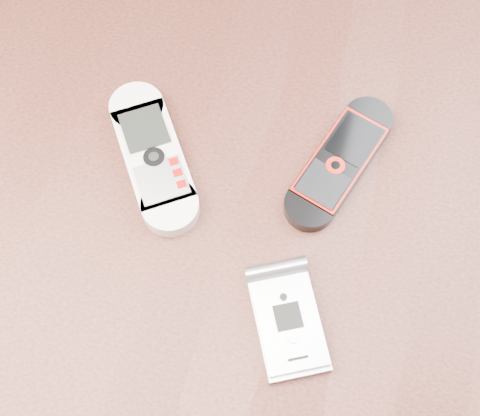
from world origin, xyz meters
name	(u,v)px	position (x,y,z in m)	size (l,w,h in m)	color
ground	(237,367)	(0.00, 0.00, 0.00)	(4.00, 4.00, 0.00)	#472B19
table	(235,253)	(0.00, 0.00, 0.64)	(1.20, 0.80, 0.75)	black
nokia_white	(153,156)	(-0.08, 0.03, 0.76)	(0.05, 0.15, 0.02)	white
nokia_black_red	(339,162)	(0.08, 0.07, 0.76)	(0.04, 0.15, 0.01)	black
motorola_razr	(288,322)	(0.07, -0.08, 0.76)	(0.05, 0.10, 0.02)	silver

